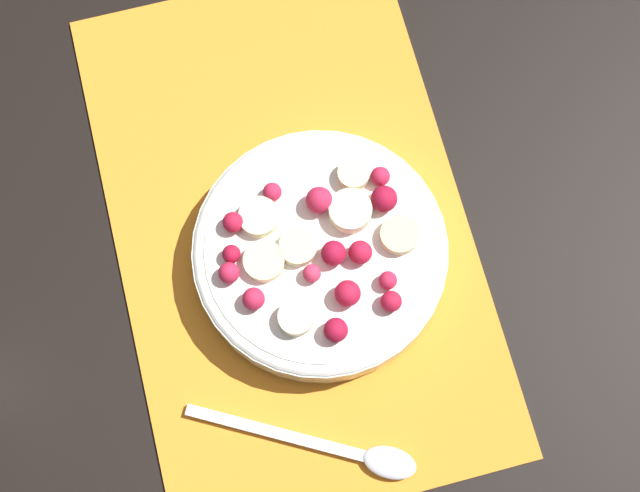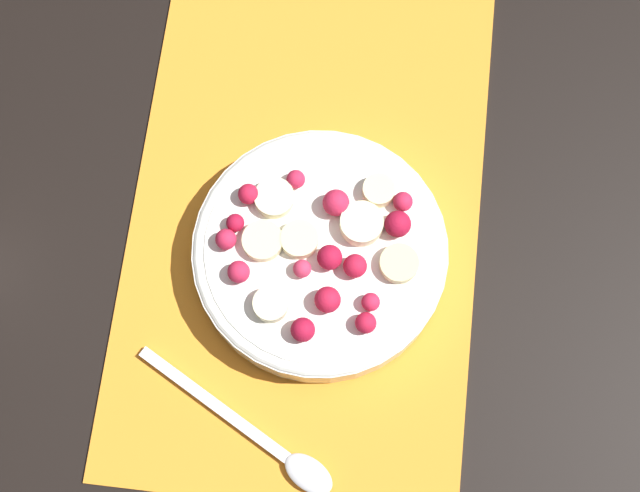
% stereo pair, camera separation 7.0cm
% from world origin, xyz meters
% --- Properties ---
extents(ground_plane, '(3.00, 3.00, 0.00)m').
position_xyz_m(ground_plane, '(0.00, 0.00, 0.00)').
color(ground_plane, black).
extents(placemat, '(0.47, 0.29, 0.01)m').
position_xyz_m(placemat, '(0.00, 0.00, 0.00)').
color(placemat, orange).
rests_on(placemat, ground_plane).
extents(fruit_bowl, '(0.20, 0.20, 0.06)m').
position_xyz_m(fruit_bowl, '(-0.04, -0.02, 0.03)').
color(fruit_bowl, silver).
rests_on(fruit_bowl, placemat).
extents(spoon, '(0.10, 0.17, 0.01)m').
position_xyz_m(spoon, '(-0.19, 0.00, 0.01)').
color(spoon, silver).
rests_on(spoon, placemat).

